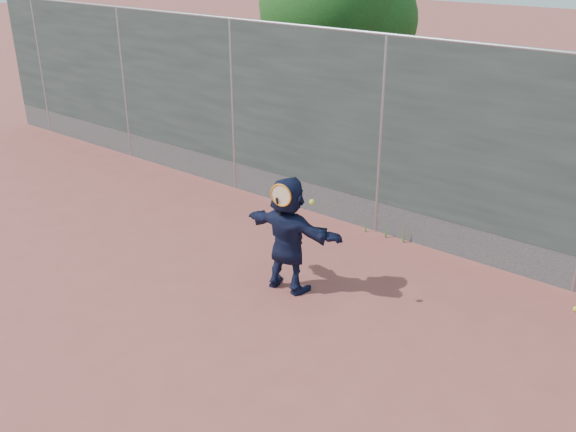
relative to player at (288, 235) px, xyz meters
The scene contains 7 objects.
ground 1.47m from the player, 91.78° to the right, with size 80.00×80.00×0.00m, color #9E4C42.
player is the anchor object (origin of this frame).
ball_ground 3.67m from the player, 29.29° to the left, with size 0.07×0.07×0.07m, color #BDD12E.
fence 2.39m from the player, 90.99° to the left, with size 20.00×0.06×3.03m.
swing_action 0.64m from the player, 64.61° to the right, with size 0.64×0.13×0.51m.
tree_left 6.42m from the player, 118.56° to the left, with size 3.15×3.00×4.53m.
weed_clump 2.24m from the player, 83.17° to the left, with size 0.68×0.07×0.30m.
Camera 1 is at (4.65, -4.50, 4.25)m, focal length 40.00 mm.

